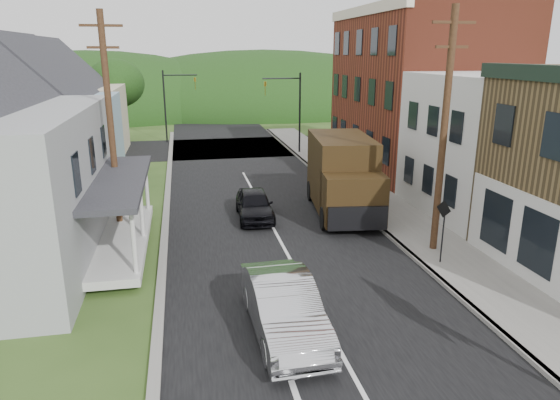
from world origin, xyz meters
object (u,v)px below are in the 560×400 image
silver_sedan (284,308)px  warning_sign (443,223)px  delivery_van (343,176)px  dark_sedan (254,205)px

silver_sedan → warning_sign: (6.44, 3.37, 0.84)m
silver_sedan → warning_sign: bearing=25.9°
delivery_van → warning_sign: delivery_van is taller
delivery_van → silver_sedan: bearing=-109.1°
delivery_van → warning_sign: (1.56, -6.57, -0.19)m
silver_sedan → dark_sedan: size_ratio=1.22×
dark_sedan → delivery_van: size_ratio=0.58×
silver_sedan → delivery_van: delivery_van is taller
silver_sedan → warning_sign: warning_sign is taller
silver_sedan → dark_sedan: bearing=84.5°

